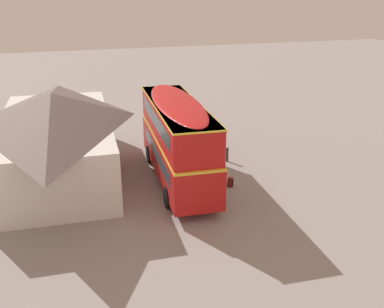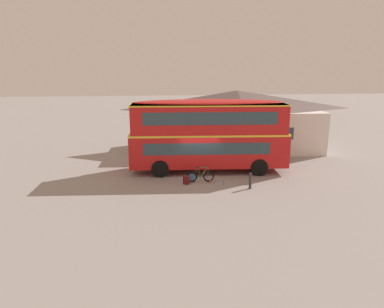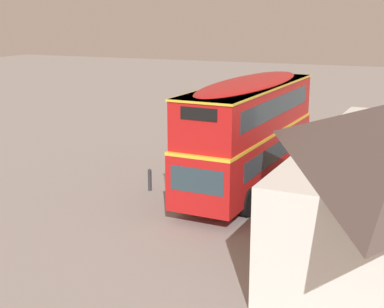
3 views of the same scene
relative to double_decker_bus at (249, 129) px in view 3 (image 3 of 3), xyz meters
name	(u,v)px [view 3 (image 3 of 3)]	position (x,y,z in m)	size (l,w,h in m)	color
ground_plane	(234,182)	(-0.76, -0.90, -2.64)	(120.00, 120.00, 0.00)	gray
double_decker_bus	(249,129)	(0.00, 0.00, 0.00)	(10.40, 3.15, 4.79)	black
touring_bicycle	(207,170)	(-0.90, -2.24, -2.27)	(1.71, 0.46, 0.99)	black
backpack_on_ground	(207,167)	(-1.73, -2.59, -2.36)	(0.40, 0.39, 0.55)	maroon
water_bottle_blue_sports	(181,181)	(0.47, -2.96, -2.52)	(0.07, 0.07, 0.26)	#338CBF
water_bottle_red_squeeze	(195,178)	(-0.29, -2.59, -2.54)	(0.07, 0.07, 0.23)	#D84C33
kerb_bollard	(150,179)	(1.86, -3.82, -2.15)	(0.16, 0.16, 0.97)	#333338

